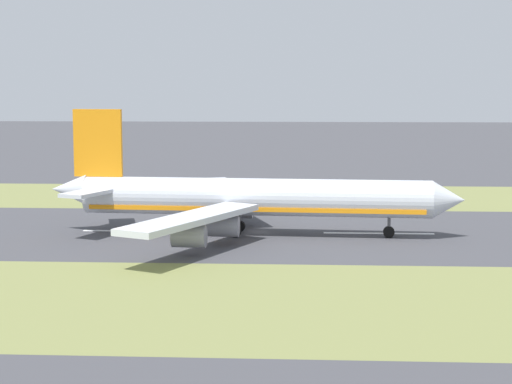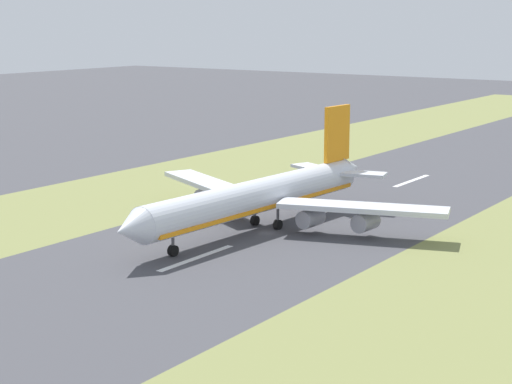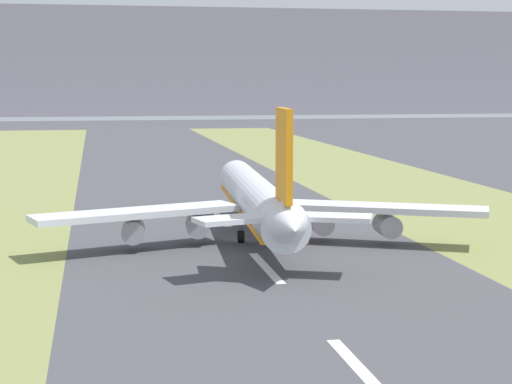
{
  "view_description": "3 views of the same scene",
  "coord_description": "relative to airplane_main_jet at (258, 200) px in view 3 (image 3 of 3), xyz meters",
  "views": [
    {
      "loc": [
        138.62,
        7.42,
        24.47
      ],
      "look_at": [
        2.48,
        -0.06,
        7.0
      ],
      "focal_mm": 60.0,
      "sensor_mm": 36.0,
      "label": 1
    },
    {
      "loc": [
        -81.77,
        121.17,
        36.84
      ],
      "look_at": [
        2.48,
        -0.06,
        7.0
      ],
      "focal_mm": 60.0,
      "sensor_mm": 36.0,
      "label": 2
    },
    {
      "loc": [
        -20.74,
        -123.57,
        23.26
      ],
      "look_at": [
        2.48,
        -0.06,
        7.0
      ],
      "focal_mm": 60.0,
      "sensor_mm": 36.0,
      "label": 3
    }
  ],
  "objects": [
    {
      "name": "mountain_ridge",
      "position": [
        -2.37,
        521.96,
        30.65
      ],
      "size": [
        800.0,
        120.0,
        73.34
      ],
      "primitive_type": "cube",
      "color": "gray",
      "rests_on": "ground"
    },
    {
      "name": "airplane_main_jet",
      "position": [
        0.0,
        0.0,
        0.0
      ],
      "size": [
        64.02,
        67.21,
        20.2
      ],
      "color": "silver",
      "rests_on": "ground"
    },
    {
      "name": "centreline_dash_far",
      "position": [
        -2.37,
        21.9,
        -6.01
      ],
      "size": [
        1.2,
        18.0,
        0.01
      ],
      "primitive_type": "cube",
      "color": "silver",
      "rests_on": "ground"
    },
    {
      "name": "centreline_dash_mid",
      "position": [
        -2.37,
        -18.1,
        -6.01
      ],
      "size": [
        1.2,
        18.0,
        0.01
      ],
      "primitive_type": "cube",
      "color": "silver",
      "rests_on": "ground"
    },
    {
      "name": "centreline_dash_near",
      "position": [
        -2.37,
        -58.1,
        -6.01
      ],
      "size": [
        1.2,
        18.0,
        0.01
      ],
      "primitive_type": "cube",
      "color": "silver",
      "rests_on": "ground"
    },
    {
      "name": "ground_plane",
      "position": [
        -2.37,
        1.96,
        -6.02
      ],
      "size": [
        800.0,
        800.0,
        0.0
      ],
      "primitive_type": "plane",
      "color": "#424247"
    }
  ]
}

